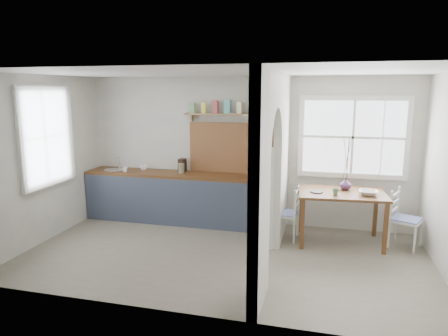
% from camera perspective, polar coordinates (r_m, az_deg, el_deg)
% --- Properties ---
extents(floor, '(5.80, 3.20, 0.01)m').
position_cam_1_polar(floor, '(5.95, -0.04, -12.35)').
color(floor, '#796E5D').
rests_on(floor, ground).
extents(ceiling, '(5.80, 3.20, 0.01)m').
position_cam_1_polar(ceiling, '(5.46, -0.04, 13.55)').
color(ceiling, beige).
rests_on(ceiling, walls).
extents(walls, '(5.81, 3.21, 2.60)m').
position_cam_1_polar(walls, '(5.56, -0.04, 0.04)').
color(walls, beige).
rests_on(walls, floor).
extents(partition, '(0.12, 3.20, 2.60)m').
position_cam_1_polar(partition, '(5.46, 7.25, 1.37)').
color(partition, beige).
rests_on(partition, floor).
extents(kitchen_window, '(0.10, 1.16, 1.50)m').
position_cam_1_polar(kitchen_window, '(6.80, -24.27, 4.06)').
color(kitchen_window, white).
rests_on(kitchen_window, walls).
extents(nook_window, '(1.76, 0.10, 1.30)m').
position_cam_1_polar(nook_window, '(6.91, 17.94, 4.18)').
color(nook_window, white).
rests_on(nook_window, walls).
extents(counter, '(3.50, 0.60, 0.90)m').
position_cam_1_polar(counter, '(7.32, -6.10, -4.12)').
color(counter, brown).
rests_on(counter, floor).
extents(sink, '(0.40, 0.40, 0.02)m').
position_cam_1_polar(sink, '(7.73, -15.31, -0.33)').
color(sink, silver).
rests_on(sink, counter).
extents(backsplash, '(1.65, 0.03, 0.90)m').
position_cam_1_polar(backsplash, '(7.11, 1.47, 2.86)').
color(backsplash, brown).
rests_on(backsplash, walls).
extents(shelf, '(1.75, 0.20, 0.21)m').
position_cam_1_polar(shelf, '(6.96, 1.34, 8.11)').
color(shelf, tan).
rests_on(shelf, walls).
extents(pendant_lamp, '(0.26, 0.26, 0.16)m').
position_cam_1_polar(pendant_lamp, '(6.57, 3.72, 6.82)').
color(pendant_lamp, beige).
rests_on(pendant_lamp, ceiling).
extents(utensil_rail, '(0.02, 0.50, 0.02)m').
position_cam_1_polar(utensil_rail, '(6.30, 7.37, 2.64)').
color(utensil_rail, silver).
rests_on(utensil_rail, partition).
extents(dining_table, '(1.37, 0.97, 0.82)m').
position_cam_1_polar(dining_table, '(6.55, 16.30, -6.78)').
color(dining_table, brown).
rests_on(dining_table, floor).
extents(chair_left, '(0.42, 0.42, 0.85)m').
position_cam_1_polar(chair_left, '(6.52, 8.75, -6.35)').
color(chair_left, silver).
rests_on(chair_left, floor).
extents(chair_right, '(0.54, 0.54, 0.89)m').
position_cam_1_polar(chair_right, '(6.69, 24.59, -6.63)').
color(chair_right, silver).
rests_on(chair_right, floor).
extents(kettle, '(0.26, 0.24, 0.25)m').
position_cam_1_polar(kettle, '(6.74, 5.41, -0.43)').
color(kettle, white).
rests_on(kettle, counter).
extents(mug_a, '(0.13, 0.13, 0.09)m').
position_cam_1_polar(mug_a, '(7.46, -13.96, -0.24)').
color(mug_a, white).
rests_on(mug_a, counter).
extents(mug_b, '(0.13, 0.13, 0.10)m').
position_cam_1_polar(mug_b, '(7.57, -11.37, 0.07)').
color(mug_b, white).
rests_on(mug_b, counter).
extents(knife_block, '(0.12, 0.16, 0.24)m').
position_cam_1_polar(knife_block, '(7.31, -5.98, 0.40)').
color(knife_block, '#362017').
rests_on(knife_block, counter).
extents(jar, '(0.12, 0.12, 0.17)m').
position_cam_1_polar(jar, '(7.19, -6.10, -0.04)').
color(jar, '#7B795B').
rests_on(jar, counter).
extents(towel_magenta, '(0.02, 0.03, 0.49)m').
position_cam_1_polar(towel_magenta, '(6.66, 6.96, -7.28)').
color(towel_magenta, '#DD1389').
rests_on(towel_magenta, counter).
extents(towel_orange, '(0.02, 0.03, 0.52)m').
position_cam_1_polar(towel_orange, '(6.63, 6.91, -7.61)').
color(towel_orange, orange).
rests_on(towel_orange, counter).
extents(bowl, '(0.31, 0.31, 0.07)m').
position_cam_1_polar(bowl, '(6.38, 19.92, -3.33)').
color(bowl, silver).
rests_on(bowl, dining_table).
extents(table_cup, '(0.12, 0.12, 0.09)m').
position_cam_1_polar(table_cup, '(6.23, 15.66, -3.29)').
color(table_cup, '#568955').
rests_on(table_cup, dining_table).
extents(plate, '(0.22, 0.22, 0.02)m').
position_cam_1_polar(plate, '(6.32, 13.08, -3.32)').
color(plate, '#2B2425').
rests_on(plate, dining_table).
extents(vase, '(0.24, 0.24, 0.19)m').
position_cam_1_polar(vase, '(6.58, 16.96, -2.19)').
color(vase, '#4C2D54').
rests_on(vase, dining_table).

